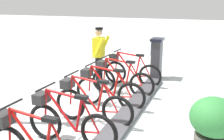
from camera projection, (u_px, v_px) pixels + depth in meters
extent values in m
plane|color=silver|center=(115.00, 134.00, 5.08)|extent=(60.00, 60.00, 0.00)
cube|color=#47474C|center=(115.00, 131.00, 5.07)|extent=(0.44, 7.06, 0.10)
cube|color=#38383D|center=(157.00, 60.00, 8.44)|extent=(0.28, 0.44, 1.20)
cube|color=#194C8C|center=(152.00, 49.00, 8.40)|extent=(0.03, 0.30, 0.40)
cube|color=black|center=(157.00, 40.00, 8.27)|extent=(0.36, 0.52, 0.08)
torus|color=black|center=(150.00, 76.00, 7.64)|extent=(0.67, 0.09, 0.67)
torus|color=black|center=(115.00, 72.00, 8.03)|extent=(0.67, 0.09, 0.67)
cylinder|color=red|center=(126.00, 64.00, 7.83)|extent=(0.60, 0.06, 0.70)
cylinder|color=red|center=(138.00, 67.00, 7.71)|extent=(0.16, 0.05, 0.61)
cylinder|color=red|center=(129.00, 54.00, 7.73)|extent=(0.69, 0.06, 0.11)
cylinder|color=red|center=(143.00, 76.00, 7.73)|extent=(0.43, 0.04, 0.09)
cylinder|color=red|center=(145.00, 66.00, 7.63)|extent=(0.33, 0.04, 0.56)
cylinder|color=red|center=(116.00, 62.00, 7.94)|extent=(0.10, 0.04, 0.62)
cube|color=black|center=(140.00, 55.00, 7.61)|extent=(0.22, 0.11, 0.06)
cylinder|color=black|center=(117.00, 50.00, 7.84)|extent=(0.05, 0.54, 0.03)
cube|color=#2D2D2D|center=(114.00, 58.00, 7.94)|extent=(0.21, 0.29, 0.18)
torus|color=black|center=(142.00, 85.00, 6.83)|extent=(0.67, 0.09, 0.67)
torus|color=black|center=(104.00, 81.00, 7.22)|extent=(0.67, 0.09, 0.67)
cylinder|color=red|center=(116.00, 72.00, 7.02)|extent=(0.60, 0.06, 0.70)
cylinder|color=red|center=(128.00, 74.00, 6.91)|extent=(0.16, 0.05, 0.61)
cylinder|color=red|center=(118.00, 61.00, 6.93)|extent=(0.69, 0.06, 0.11)
cylinder|color=red|center=(134.00, 85.00, 6.92)|extent=(0.43, 0.04, 0.09)
cylinder|color=red|center=(136.00, 74.00, 6.82)|extent=(0.33, 0.04, 0.56)
cylinder|color=red|center=(105.00, 70.00, 7.13)|extent=(0.10, 0.04, 0.62)
cube|color=black|center=(131.00, 62.00, 6.80)|extent=(0.22, 0.11, 0.06)
cylinder|color=black|center=(106.00, 56.00, 7.03)|extent=(0.05, 0.54, 0.03)
cube|color=#2D2D2D|center=(102.00, 64.00, 7.13)|extent=(0.21, 0.29, 0.18)
torus|color=black|center=(131.00, 97.00, 6.03)|extent=(0.67, 0.09, 0.67)
torus|color=black|center=(89.00, 91.00, 6.42)|extent=(0.67, 0.09, 0.67)
cylinder|color=red|center=(102.00, 81.00, 6.22)|extent=(0.60, 0.06, 0.70)
cylinder|color=red|center=(116.00, 84.00, 6.10)|extent=(0.16, 0.05, 0.61)
cylinder|color=red|center=(105.00, 69.00, 6.12)|extent=(0.69, 0.06, 0.11)
cylinder|color=red|center=(122.00, 97.00, 6.11)|extent=(0.43, 0.04, 0.09)
cylinder|color=red|center=(125.00, 84.00, 6.01)|extent=(0.33, 0.04, 0.56)
cylinder|color=red|center=(90.00, 79.00, 6.33)|extent=(0.10, 0.04, 0.62)
cube|color=black|center=(119.00, 71.00, 5.99)|extent=(0.22, 0.11, 0.06)
cylinder|color=black|center=(91.00, 64.00, 6.22)|extent=(0.05, 0.54, 0.03)
cube|color=#2D2D2D|center=(87.00, 73.00, 6.32)|extent=(0.21, 0.29, 0.18)
torus|color=black|center=(118.00, 112.00, 5.22)|extent=(0.67, 0.09, 0.67)
torus|color=black|center=(70.00, 104.00, 5.61)|extent=(0.67, 0.09, 0.67)
cylinder|color=red|center=(85.00, 94.00, 5.41)|extent=(0.60, 0.06, 0.70)
cylinder|color=red|center=(100.00, 98.00, 5.29)|extent=(0.16, 0.05, 0.61)
cylinder|color=red|center=(87.00, 80.00, 5.31)|extent=(0.69, 0.06, 0.11)
cylinder|color=red|center=(108.00, 112.00, 5.30)|extent=(0.43, 0.04, 0.09)
cylinder|color=red|center=(110.00, 98.00, 5.21)|extent=(0.33, 0.04, 0.56)
cylinder|color=red|center=(71.00, 90.00, 5.52)|extent=(0.10, 0.04, 0.62)
cube|color=black|center=(103.00, 82.00, 5.18)|extent=(0.22, 0.11, 0.06)
cylinder|color=black|center=(72.00, 74.00, 5.42)|extent=(0.05, 0.54, 0.03)
cube|color=#2D2D2D|center=(67.00, 83.00, 5.51)|extent=(0.21, 0.29, 0.18)
torus|color=black|center=(99.00, 133.00, 4.41)|extent=(0.67, 0.09, 0.67)
torus|color=black|center=(45.00, 122.00, 4.80)|extent=(0.67, 0.09, 0.67)
cylinder|color=red|center=(61.00, 110.00, 4.60)|extent=(0.60, 0.06, 0.70)
cylinder|color=red|center=(79.00, 115.00, 4.48)|extent=(0.16, 0.05, 0.61)
cylinder|color=red|center=(63.00, 94.00, 4.50)|extent=(0.69, 0.06, 0.11)
cylinder|color=red|center=(87.00, 132.00, 4.50)|extent=(0.43, 0.04, 0.09)
cylinder|color=red|center=(90.00, 116.00, 4.40)|extent=(0.33, 0.04, 0.56)
cylinder|color=red|center=(46.00, 106.00, 4.71)|extent=(0.10, 0.04, 0.62)
cube|color=black|center=(81.00, 97.00, 4.38)|extent=(0.22, 0.11, 0.06)
cylinder|color=black|center=(46.00, 87.00, 4.61)|extent=(0.05, 0.54, 0.03)
cube|color=#2D2D2D|center=(41.00, 98.00, 4.71)|extent=(0.21, 0.29, 0.18)
cylinder|color=red|center=(27.00, 134.00, 3.79)|extent=(0.60, 0.06, 0.70)
cylinder|color=red|center=(29.00, 115.00, 3.70)|extent=(0.69, 0.06, 0.11)
cylinder|color=red|center=(10.00, 128.00, 3.90)|extent=(0.10, 0.04, 0.62)
cube|color=black|center=(50.00, 119.00, 3.57)|extent=(0.22, 0.11, 0.06)
cylinder|color=black|center=(9.00, 105.00, 3.80)|extent=(0.05, 0.54, 0.03)
cube|color=#2D2D2D|center=(4.00, 119.00, 3.90)|extent=(0.21, 0.29, 0.18)
cube|color=white|center=(102.00, 81.00, 8.17)|extent=(0.27, 0.14, 0.10)
cube|color=white|center=(96.00, 83.00, 7.99)|extent=(0.27, 0.14, 0.10)
cylinder|color=black|center=(100.00, 69.00, 8.08)|extent=(0.15, 0.15, 0.82)
cylinder|color=black|center=(98.00, 70.00, 7.89)|extent=(0.15, 0.15, 0.82)
cube|color=yellow|center=(99.00, 47.00, 7.81)|extent=(0.30, 0.42, 0.56)
cylinder|color=yellow|center=(105.00, 45.00, 8.02)|extent=(0.34, 0.13, 0.57)
cylinder|color=yellow|center=(99.00, 48.00, 7.54)|extent=(0.34, 0.13, 0.57)
sphere|color=tan|center=(99.00, 32.00, 7.70)|extent=(0.22, 0.22, 0.22)
cylinder|color=black|center=(99.00, 29.00, 7.67)|extent=(0.22, 0.22, 0.06)
ellipsoid|color=#2F7A37|center=(214.00, 117.00, 4.25)|extent=(0.76, 0.76, 0.64)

